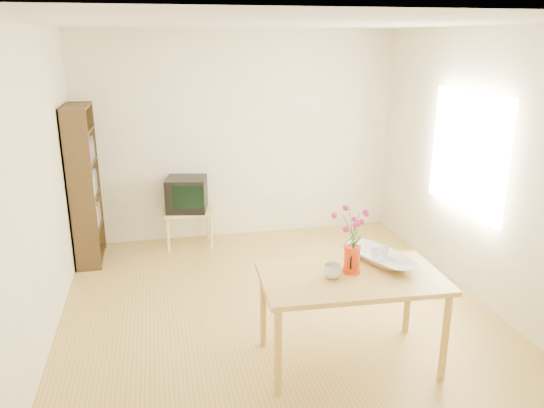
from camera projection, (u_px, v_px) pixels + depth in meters
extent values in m
plane|color=#A7843B|center=(279.00, 315.00, 4.98)|extent=(4.50, 4.50, 0.00)
plane|color=white|center=(280.00, 23.00, 4.21)|extent=(4.50, 4.50, 0.00)
plane|color=beige|center=(239.00, 136.00, 6.69)|extent=(4.00, 0.00, 4.00)
plane|color=beige|center=(389.00, 301.00, 2.50)|extent=(4.00, 0.00, 4.00)
plane|color=beige|center=(33.00, 195.00, 4.18)|extent=(0.00, 4.50, 4.50)
plane|color=beige|center=(485.00, 169.00, 5.01)|extent=(0.00, 4.50, 4.50)
plane|color=white|center=(467.00, 153.00, 5.25)|extent=(0.00, 1.30, 1.30)
cube|color=#BD9140|center=(352.00, 278.00, 4.05)|extent=(1.43, 0.86, 0.04)
cylinder|color=#BD9140|center=(278.00, 353.00, 3.75)|extent=(0.06, 0.06, 0.71)
cylinder|color=#BD9140|center=(445.00, 337.00, 3.95)|extent=(0.06, 0.06, 0.71)
cylinder|color=#BD9140|center=(263.00, 308.00, 4.38)|extent=(0.06, 0.06, 0.71)
cylinder|color=#BD9140|center=(408.00, 296.00, 4.59)|extent=(0.06, 0.06, 0.71)
cube|color=#D3BD77|center=(188.00, 211.00, 6.54)|extent=(0.60, 0.45, 0.03)
cylinder|color=#D3BD77|center=(168.00, 235.00, 6.38)|extent=(0.04, 0.04, 0.43)
cylinder|color=#D3BD77|center=(211.00, 232.00, 6.49)|extent=(0.04, 0.04, 0.43)
cylinder|color=#D3BD77|center=(167.00, 225.00, 6.73)|extent=(0.04, 0.04, 0.43)
cylinder|color=#D3BD77|center=(208.00, 222.00, 6.84)|extent=(0.04, 0.04, 0.43)
cube|color=#302010|center=(80.00, 194.00, 5.65)|extent=(0.28, 0.02, 1.80)
cube|color=#302010|center=(87.00, 178.00, 6.28)|extent=(0.28, 0.03, 1.80)
cube|color=#302010|center=(72.00, 186.00, 5.94)|extent=(0.02, 0.70, 1.80)
cube|color=#302010|center=(92.00, 256.00, 6.22)|extent=(0.27, 0.65, 0.02)
cube|color=#302010|center=(89.00, 227.00, 6.11)|extent=(0.27, 0.65, 0.02)
cube|color=#302010|center=(85.00, 196.00, 6.00)|extent=(0.27, 0.65, 0.02)
cube|color=#302010|center=(82.00, 163.00, 5.88)|extent=(0.27, 0.65, 0.02)
cube|color=#302010|center=(78.00, 131.00, 5.78)|extent=(0.27, 0.65, 0.02)
cube|color=#302010|center=(75.00, 107.00, 5.70)|extent=(0.27, 0.65, 0.02)
cylinder|color=red|center=(352.00, 260.00, 4.08)|extent=(0.12, 0.12, 0.20)
cylinder|color=red|center=(351.00, 271.00, 4.11)|extent=(0.14, 0.14, 0.02)
cylinder|color=red|center=(352.00, 247.00, 4.05)|extent=(0.13, 0.13, 0.01)
cone|color=red|center=(358.00, 252.00, 4.01)|extent=(0.07, 0.08, 0.06)
torus|color=black|center=(345.00, 256.00, 4.13)|extent=(0.06, 0.10, 0.10)
imported|color=white|center=(332.00, 271.00, 4.00)|extent=(0.19, 0.19, 0.11)
imported|color=white|center=(381.00, 237.00, 4.24)|extent=(0.58, 0.58, 0.43)
imported|color=white|center=(376.00, 242.00, 4.24)|extent=(0.09, 0.09, 0.07)
imported|color=white|center=(385.00, 241.00, 4.28)|extent=(0.08, 0.08, 0.07)
cube|color=black|center=(187.00, 194.00, 6.47)|extent=(0.55, 0.51, 0.41)
cube|color=black|center=(186.00, 191.00, 6.54)|extent=(0.37, 0.30, 0.29)
cube|color=black|center=(188.00, 198.00, 6.26)|extent=(0.36, 0.08, 0.29)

